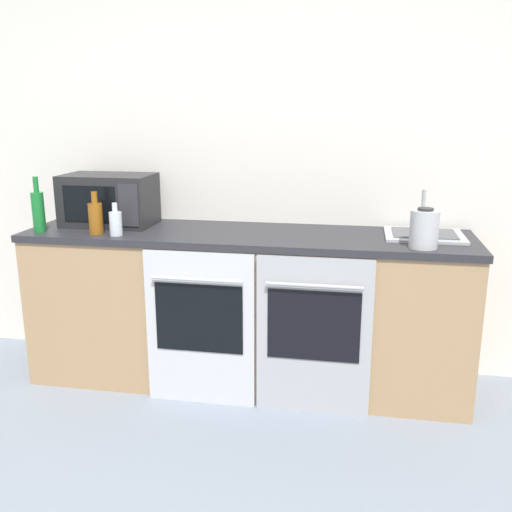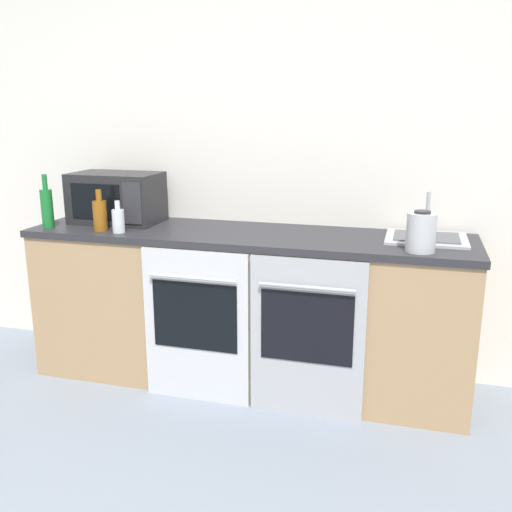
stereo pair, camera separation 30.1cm
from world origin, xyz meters
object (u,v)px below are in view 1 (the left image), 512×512
microwave (109,200)px  bottle_green (38,210)px  oven_right (313,336)px  kettle (424,229)px  bottle_clear (116,223)px  sink (424,234)px  bottle_amber (96,217)px  oven_left (200,328)px

microwave → bottle_green: (-0.32, -0.26, -0.03)m
oven_right → bottle_green: (-1.60, 0.13, 0.60)m
kettle → bottle_clear: bearing=-179.8°
oven_right → sink: sink is taller
bottle_amber → kettle: (1.80, -0.02, 0.00)m
oven_left → bottle_amber: size_ratio=3.64×
oven_right → bottle_clear: bottle_clear is taller
oven_left → kettle: kettle is taller
oven_left → microwave: microwave is taller
oven_left → bottle_amber: 0.87m
microwave → bottle_amber: bearing=-83.7°
oven_right → microwave: size_ratio=1.64×
oven_right → bottle_amber: size_ratio=3.64×
oven_right → kettle: bearing=13.0°
microwave → kettle: microwave is taller
microwave → bottle_green: bottle_green is taller
oven_right → sink: 0.86m
oven_right → microwave: 1.49m
bottle_amber → kettle: bearing=-0.6°
oven_right → bottle_amber: bottle_amber is taller
bottle_amber → bottle_clear: bearing=-9.8°
microwave → bottle_clear: microwave is taller
bottle_amber → kettle: size_ratio=1.17×
microwave → bottle_green: 0.41m
oven_right → bottle_clear: bearing=174.0°
bottle_amber → oven_right: bearing=-6.4°
bottle_clear → sink: (1.70, 0.29, -0.06)m
oven_right → bottle_green: bearing=175.3°
sink → microwave: bearing=-179.6°
bottle_amber → sink: size_ratio=0.56×
kettle → sink: size_ratio=0.48×
microwave → sink: size_ratio=1.25×
kettle → microwave: bearing=171.6°
bottle_amber → kettle: bottle_amber is taller
microwave → oven_right: bearing=-17.0°
kettle → sink: 0.30m
bottle_clear → sink: size_ratio=0.43×
microwave → kettle: 1.85m
bottle_clear → bottle_green: 0.48m
oven_right → bottle_clear: (-1.13, 0.12, 0.55)m
bottle_amber → bottle_green: bottle_green is taller
bottle_clear → kettle: (1.67, 0.00, 0.03)m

